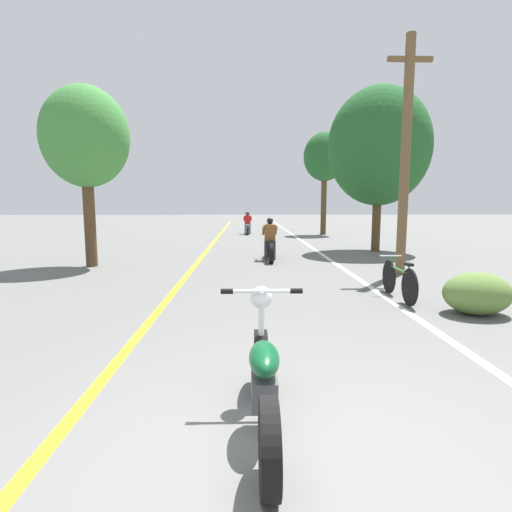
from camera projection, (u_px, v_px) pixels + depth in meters
name	position (u px, v px, depth m)	size (l,w,h in m)	color
ground_plane	(276.00, 475.00, 2.71)	(120.00, 120.00, 0.00)	#60605E
lane_stripe_center	(206.00, 252.00, 15.07)	(0.14, 48.00, 0.01)	yellow
lane_stripe_edge	(317.00, 251.00, 15.17)	(0.14, 48.00, 0.01)	white
utility_pole	(405.00, 154.00, 9.98)	(1.10, 0.24, 5.90)	brown
roadside_tree_right_near	(379.00, 147.00, 14.76)	(3.79, 3.41, 6.09)	#513A23
roadside_tree_right_far	(325.00, 158.00, 22.73)	(2.41, 2.16, 5.84)	#513A23
roadside_tree_left	(85.00, 138.00, 11.17)	(2.44, 2.19, 5.07)	#513A23
roadside_bush	(477.00, 293.00, 6.58)	(1.10, 0.88, 0.70)	#5B7A38
motorcycle_foreground	(264.00, 379.00, 3.21)	(0.73, 1.98, 1.07)	black
motorcycle_rider_lead	(270.00, 244.00, 12.86)	(0.50, 2.12, 1.37)	black
motorcycle_rider_far	(248.00, 225.00, 23.60)	(0.50, 2.01, 1.34)	black
bicycle_parked	(399.00, 280.00, 7.62)	(0.44, 1.71, 0.79)	black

